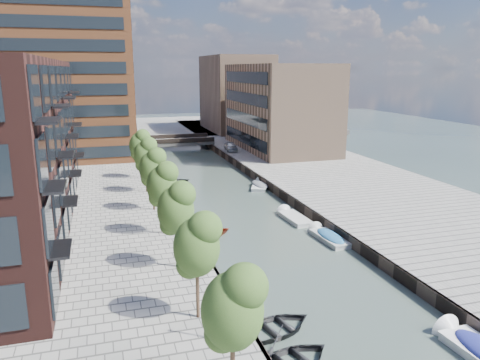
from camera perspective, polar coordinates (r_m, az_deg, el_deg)
name	(u,v)px	position (r m, az deg, el deg)	size (l,w,h in m)	color
water	(219,192)	(55.44, -2.57, -1.52)	(300.00, 300.00, 0.00)	#38473F
quay_right	(340,179)	(61.08, 12.14, 0.08)	(20.00, 140.00, 1.00)	gray
quay_wall_left	(167,192)	(54.20, -8.84, -1.47)	(0.25, 140.00, 1.00)	#332823
quay_wall_right	(268,185)	(57.05, 3.37, -0.58)	(0.25, 140.00, 1.00)	#332823
far_closure	(157,128)	(113.55, -10.06, 6.27)	(80.00, 40.00, 1.00)	gray
apartment_block	(13,147)	(43.01, -25.94, 3.65)	(8.00, 38.00, 14.00)	black
tower	(67,57)	(77.08, -20.29, 13.91)	(18.00, 18.00, 30.00)	brown
tan_block_near	(279,107)	(79.68, 4.75, 8.87)	(12.00, 25.00, 14.00)	#96745C
tan_block_far	(236,93)	(104.21, -0.52, 10.54)	(12.00, 20.00, 16.00)	#96745C
bridge	(176,141)	(85.93, -7.83, 4.68)	(13.00, 6.00, 1.30)	gray
tree_0	(232,306)	(18.87, -0.93, -15.07)	(2.50, 2.50, 5.95)	#382619
tree_1	(197,243)	(25.07, -5.32, -7.67)	(2.50, 2.50, 5.95)	#382619
tree_2	(176,207)	(31.60, -7.86, -3.24)	(2.50, 2.50, 5.95)	#382619
tree_3	(162,183)	(38.31, -9.50, -0.33)	(2.50, 2.50, 5.95)	#382619
tree_4	(152,166)	(45.10, -10.65, 1.70)	(2.50, 2.50, 5.95)	#382619
tree_5	(145,153)	(51.94, -11.50, 3.20)	(2.50, 2.50, 5.95)	#382619
tree_6	(139,144)	(58.83, -12.16, 4.35)	(2.50, 2.50, 5.95)	#382619
lamp_0	(236,296)	(23.42, -0.50, -14.02)	(0.24, 0.24, 4.12)	black
lamp_1	(181,206)	(37.99, -7.26, -3.18)	(0.24, 0.24, 4.12)	black
lamp_2	(157,167)	(53.38, -10.13, 1.57)	(0.24, 0.24, 4.12)	black
sloop_1	(275,332)	(27.47, 4.29, -18.00)	(3.38, 4.73, 0.98)	black
sloop_2	(204,237)	(41.20, -4.40, -6.92)	(3.50, 4.89, 1.01)	maroon
sloop_3	(175,194)	(55.31, -7.92, -1.67)	(3.39, 4.75, 0.98)	silver
sloop_4	(174,183)	(60.48, -7.99, -0.37)	(2.91, 4.08, 0.84)	#242527
motorboat_2	(292,218)	(46.12, 6.36, -4.58)	(1.97, 5.03, 1.65)	silver
motorboat_3	(327,237)	(41.19, 10.61, -6.83)	(1.98, 4.98, 1.63)	#B8B9B7
motorboat_4	(260,185)	(57.90, 2.45, -0.67)	(3.48, 5.13, 1.62)	silver
car	(231,146)	(77.45, -1.13, 4.11)	(1.75, 4.35, 1.48)	silver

